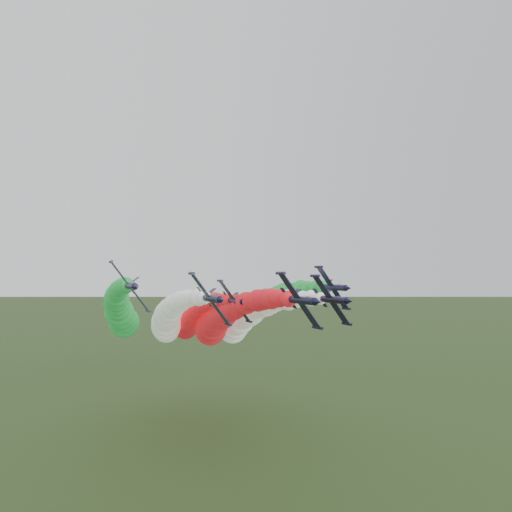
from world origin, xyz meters
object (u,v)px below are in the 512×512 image
(jet_lead, at_px, (218,322))
(jet_outer_left, at_px, (121,312))
(jet_inner_left, at_px, (168,320))
(jet_trail, at_px, (190,319))
(jet_outer_right, at_px, (252,310))
(jet_inner_right, at_px, (244,320))

(jet_lead, distance_m, jet_outer_left, 30.22)
(jet_inner_left, distance_m, jet_trail, 20.29)
(jet_inner_left, xyz_separation_m, jet_trail, (10.49, 17.32, -1.40))
(jet_inner_left, xyz_separation_m, jet_outer_right, (28.32, 8.26, 1.34))
(jet_lead, distance_m, jet_trail, 28.05)
(jet_inner_left, relative_size, jet_trail, 1.00)
(jet_inner_left, height_order, jet_trail, jet_inner_left)
(jet_inner_left, relative_size, jet_inner_right, 0.99)
(jet_lead, relative_size, jet_inner_right, 0.99)
(jet_lead, xyz_separation_m, jet_outer_left, (-23.01, 19.50, 1.83))
(jet_inner_right, relative_size, jet_outer_right, 1.00)
(jet_inner_right, relative_size, jet_trail, 1.00)
(jet_outer_left, relative_size, jet_outer_right, 1.00)
(jet_inner_left, bearing_deg, jet_trail, 58.81)
(jet_inner_right, distance_m, jet_outer_left, 35.16)
(jet_outer_left, xyz_separation_m, jet_trail, (22.29, 8.51, -3.26))
(jet_inner_right, height_order, jet_outer_right, jet_outer_right)
(jet_lead, relative_size, jet_outer_right, 0.99)
(jet_inner_right, xyz_separation_m, jet_trail, (-10.49, 21.03, -1.06))
(jet_lead, relative_size, jet_inner_left, 1.00)
(jet_lead, xyz_separation_m, jet_inner_left, (-11.21, 10.69, -0.03))
(jet_outer_left, bearing_deg, jet_inner_right, -20.91)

